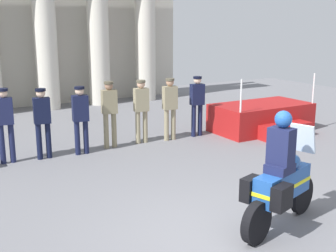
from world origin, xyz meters
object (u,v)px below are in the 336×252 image
officer_in_row_0 (5,119)px  reviewing_stand (263,118)px  officer_in_row_6 (197,101)px  officer_in_row_3 (109,109)px  officer_in_row_4 (141,106)px  officer_in_row_5 (170,104)px  motorcycle_with_rider (280,181)px  officer_in_row_1 (42,118)px  officer_in_row_2 (81,115)px

officer_in_row_0 → reviewing_stand: bearing=-177.1°
reviewing_stand → officer_in_row_6: reviewing_stand is taller
officer_in_row_3 → officer_in_row_6: (2.62, -0.11, -0.01)m
reviewing_stand → officer_in_row_0: bearing=175.2°
officer_in_row_0 → officer_in_row_4: size_ratio=1.02×
officer_in_row_4 → officer_in_row_5: (0.82, -0.12, 0.01)m
reviewing_stand → motorcycle_with_rider: (-4.16, -4.99, 0.40)m
officer_in_row_3 → officer_in_row_6: bearing=-174.8°
officer_in_row_1 → officer_in_row_6: size_ratio=0.98×
officer_in_row_0 → motorcycle_with_rider: motorcycle_with_rider is taller
officer_in_row_6 → motorcycle_with_rider: (-2.12, -5.48, -0.22)m
reviewing_stand → officer_in_row_0: officer_in_row_0 is taller
officer_in_row_1 → officer_in_row_3: officer_in_row_3 is taller
officer_in_row_4 → motorcycle_with_rider: size_ratio=0.84×
officer_in_row_2 → officer_in_row_3: bearing=-160.5°
officer_in_row_6 → motorcycle_with_rider: bearing=76.5°
officer_in_row_2 → officer_in_row_6: bearing=-171.3°
officer_in_row_2 → motorcycle_with_rider: (1.32, -5.42, -0.20)m
officer_in_row_0 → officer_in_row_1: bearing=-177.9°
officer_in_row_1 → motorcycle_with_rider: bearing=119.7°
officer_in_row_6 → officer_in_row_3: bearing=5.2°
reviewing_stand → officer_in_row_6: 2.19m
officer_in_row_4 → officer_in_row_0: bearing=7.9°
officer_in_row_2 → officer_in_row_3: officer_in_row_3 is taller
officer_in_row_4 → officer_in_row_3: bearing=8.3°
officer_in_row_2 → officer_in_row_5: officer_in_row_5 is taller
officer_in_row_2 → officer_in_row_3: 0.85m
reviewing_stand → officer_in_row_3: officer_in_row_3 is taller
officer_in_row_3 → officer_in_row_4: size_ratio=1.01×
officer_in_row_0 → officer_in_row_4: officer_in_row_0 is taller
officer_in_row_4 → officer_in_row_6: (1.70, -0.12, 0.01)m
officer_in_row_5 → officer_in_row_0: bearing=6.3°
reviewing_stand → officer_in_row_4: bearing=170.6°
reviewing_stand → officer_in_row_6: size_ratio=1.71×
motorcycle_with_rider → officer_in_row_3: bearing=77.9°
officer_in_row_2 → officer_in_row_0: bearing=2.0°
officer_in_row_1 → officer_in_row_2: size_ratio=1.00×
officer_in_row_4 → motorcycle_with_rider: bearing=93.4°
officer_in_row_0 → motorcycle_with_rider: size_ratio=0.86×
officer_in_row_2 → officer_in_row_6: 3.45m
officer_in_row_5 → officer_in_row_6: same height
reviewing_stand → officer_in_row_2: (-5.49, 0.44, 0.60)m
officer_in_row_4 → officer_in_row_6: size_ratio=0.99×
reviewing_stand → officer_in_row_5: bearing=170.2°
reviewing_stand → officer_in_row_0: size_ratio=1.68×
officer_in_row_0 → officer_in_row_2: officer_in_row_0 is taller
officer_in_row_1 → officer_in_row_4: bearing=-170.3°
officer_in_row_1 → officer_in_row_3: 1.73m
officer_in_row_4 → motorcycle_with_rider: 5.63m
reviewing_stand → motorcycle_with_rider: motorcycle_with_rider is taller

